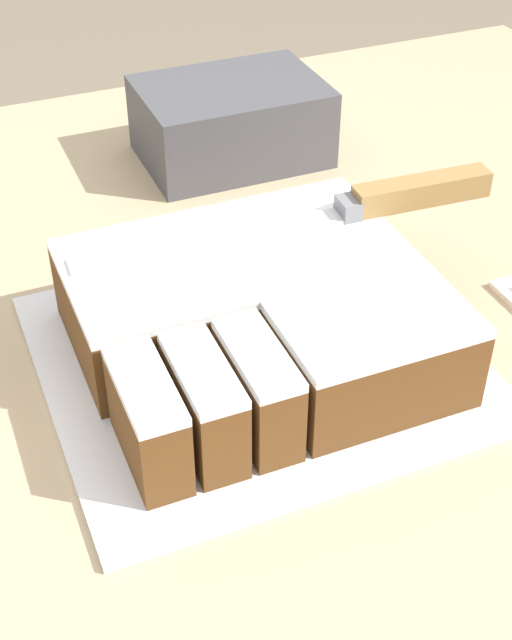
% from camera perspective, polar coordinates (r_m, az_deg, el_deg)
% --- Properties ---
extents(cake_board, '(0.33, 0.30, 0.01)m').
position_cam_1_polar(cake_board, '(0.71, -0.00, -2.47)').
color(cake_board, silver).
rests_on(cake_board, countertop).
extents(cake, '(0.26, 0.23, 0.07)m').
position_cam_1_polar(cake, '(0.68, 0.15, 0.19)').
color(cake, brown).
rests_on(cake, cake_board).
extents(knife, '(0.36, 0.04, 0.02)m').
position_cam_1_polar(knife, '(0.75, 7.80, 7.55)').
color(knife, silver).
rests_on(knife, cake).
extents(storage_box, '(0.19, 0.14, 0.08)m').
position_cam_1_polar(storage_box, '(0.98, -1.59, 12.57)').
color(storage_box, '#47474C').
rests_on(storage_box, countertop).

